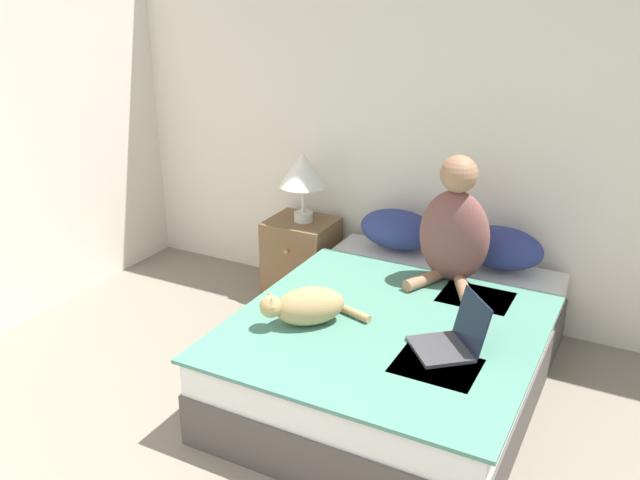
# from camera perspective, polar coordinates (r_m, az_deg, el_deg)

# --- Properties ---
(wall_back) EXTENTS (5.19, 0.05, 2.55)m
(wall_back) POSITION_cam_1_polar(r_m,az_deg,el_deg) (4.44, 7.74, 10.02)
(wall_back) COLOR silver
(wall_back) RESTS_ON ground_plane
(bed) EXTENTS (1.52, 1.94, 0.47)m
(bed) POSITION_cam_1_polar(r_m,az_deg,el_deg) (3.78, 6.53, -9.11)
(bed) COLOR #4C4742
(bed) RESTS_ON ground_plane
(pillow_near) EXTENTS (0.51, 0.28, 0.26)m
(pillow_near) POSITION_cam_1_polar(r_m,az_deg,el_deg) (4.41, 6.57, 0.88)
(pillow_near) COLOR navy
(pillow_near) RESTS_ON bed
(pillow_far) EXTENTS (0.51, 0.28, 0.26)m
(pillow_far) POSITION_cam_1_polar(r_m,az_deg,el_deg) (4.23, 14.97, -0.65)
(pillow_far) COLOR navy
(pillow_far) RESTS_ON bed
(person_sitting) EXTENTS (0.41, 0.40, 0.75)m
(person_sitting) POSITION_cam_1_polar(r_m,az_deg,el_deg) (3.93, 11.24, 0.89)
(person_sitting) COLOR brown
(person_sitting) RESTS_ON bed
(cat_tabby) EXTENTS (0.48, 0.41, 0.20)m
(cat_tabby) POSITION_cam_1_polar(r_m,az_deg,el_deg) (3.46, -1.14, -5.58)
(cat_tabby) COLOR tan
(cat_tabby) RESTS_ON bed
(laptop_open) EXTENTS (0.42, 0.41, 0.27)m
(laptop_open) POSITION_cam_1_polar(r_m,az_deg,el_deg) (3.32, 11.01, -8.20)
(laptop_open) COLOR #424247
(laptop_open) RESTS_ON bed
(nightstand) EXTENTS (0.45, 0.42, 0.56)m
(nightstand) POSITION_cam_1_polar(r_m,az_deg,el_deg) (4.77, -1.57, -1.51)
(nightstand) COLOR brown
(nightstand) RESTS_ON ground_plane
(table_lamp) EXTENTS (0.32, 0.32, 0.48)m
(table_lamp) POSITION_cam_1_polar(r_m,az_deg,el_deg) (4.55, -1.45, 5.76)
(table_lamp) COLOR beige
(table_lamp) RESTS_ON nightstand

